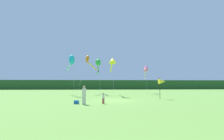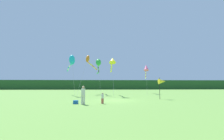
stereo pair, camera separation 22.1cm
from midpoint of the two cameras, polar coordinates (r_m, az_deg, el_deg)
ground_plane at (r=19.16m, az=1.42°, el=-10.76°), size 120.00×120.00×0.00m
distant_treeline at (r=64.02m, az=-1.98°, el=-5.26°), size 108.00×2.54×3.67m
person_adult at (r=15.47m, az=-9.80°, el=-8.41°), size 0.38×0.38×1.73m
person_child at (r=15.91m, az=-2.99°, el=-9.73°), size 0.23×0.23×1.07m
cooler_box at (r=16.11m, az=-12.37°, el=-11.08°), size 0.46×0.37×0.34m
banner_flag_pole at (r=21.97m, az=17.60°, el=-3.92°), size 0.90×0.70×2.78m
kite_cyan at (r=28.52m, az=-13.92°, el=3.20°), size 2.74×6.37×7.04m
kite_rainbow at (r=34.00m, az=12.19°, el=0.49°), size 2.05×7.47×6.12m
kite_green at (r=30.80m, az=-4.65°, el=2.26°), size 1.17×8.81×6.81m
kite_orange at (r=33.18m, az=-8.08°, el=3.40°), size 3.13×9.02×7.94m
kite_yellow at (r=26.51m, az=0.33°, el=3.04°), size 1.10×8.00×6.47m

